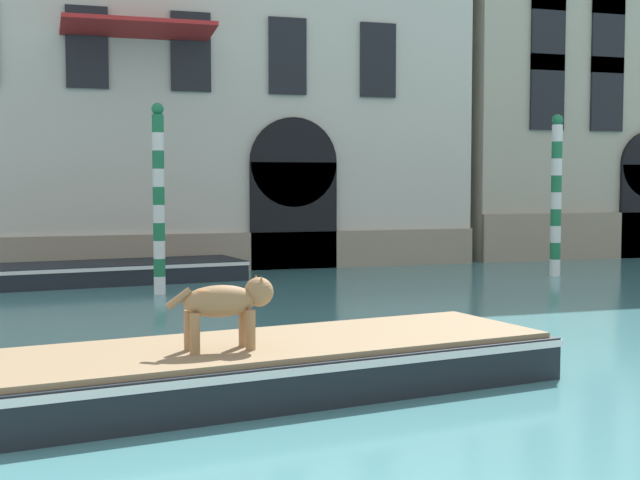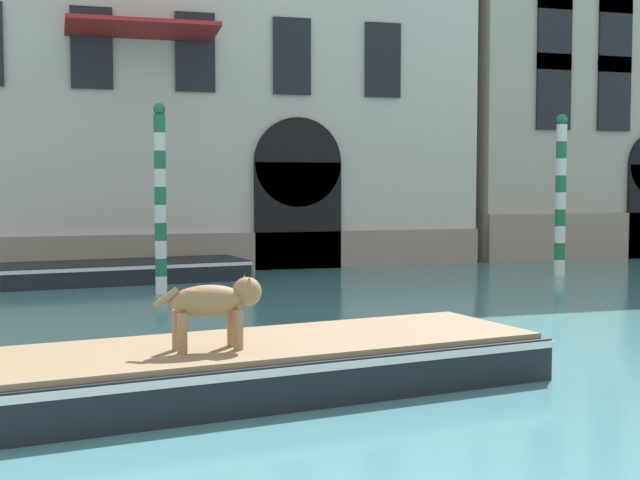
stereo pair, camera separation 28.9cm
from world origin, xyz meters
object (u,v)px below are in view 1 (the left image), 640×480
object	(u,v)px
dog_on_deck	(227,302)
boat_moored_near_palazzo	(121,271)
mooring_pole_0	(556,195)
boat_foreground	(278,364)
mooring_pole_1	(159,198)

from	to	relation	value
dog_on_deck	boat_moored_near_palazzo	distance (m)	11.59
boat_moored_near_palazzo	mooring_pole_0	distance (m)	10.50
boat_foreground	dog_on_deck	size ratio (longest dim) A/B	5.66
boat_foreground	mooring_pole_1	world-z (taller)	mooring_pole_1
boat_foreground	dog_on_deck	world-z (taller)	dog_on_deck
boat_foreground	mooring_pole_1	xyz separation A→B (m)	(-0.09, 8.76, 1.67)
dog_on_deck	mooring_pole_1	world-z (taller)	mooring_pole_1
mooring_pole_0	dog_on_deck	bearing A→B (deg)	-136.73
boat_moored_near_palazzo	mooring_pole_1	world-z (taller)	mooring_pole_1
dog_on_deck	boat_moored_near_palazzo	world-z (taller)	dog_on_deck
boat_foreground	mooring_pole_0	bearing A→B (deg)	35.15
dog_on_deck	boat_moored_near_palazzo	xyz separation A→B (m)	(0.02, 11.56, -0.81)
boat_moored_near_palazzo	mooring_pole_0	bearing A→B (deg)	-17.77
boat_moored_near_palazzo	mooring_pole_1	xyz separation A→B (m)	(0.54, -2.49, 1.72)
mooring_pole_0	mooring_pole_1	bearing A→B (deg)	-176.96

